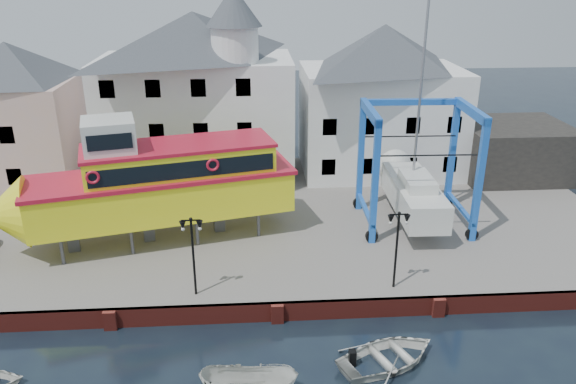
{
  "coord_description": "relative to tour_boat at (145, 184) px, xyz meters",
  "views": [
    {
      "loc": [
        -1.05,
        -23.07,
        16.26
      ],
      "look_at": [
        1.0,
        7.0,
        4.0
      ],
      "focal_mm": 35.0,
      "sensor_mm": 36.0,
      "label": 1
    }
  ],
  "objects": [
    {
      "name": "building_pink",
      "position": [
        -10.79,
        10.63,
        1.6
      ],
      "size": [
        8.0,
        7.0,
        10.3
      ],
      "color": "#D6AA95",
      "rests_on": "hardstanding"
    },
    {
      "name": "hardstanding",
      "position": [
        7.21,
        3.63,
        -4.05
      ],
      "size": [
        44.0,
        22.0,
        1.0
      ],
      "primitive_type": "cube",
      "color": "slate",
      "rests_on": "ground"
    },
    {
      "name": "tour_boat",
      "position": [
        0.0,
        0.0,
        0.0
      ],
      "size": [
        17.74,
        8.18,
        7.52
      ],
      "rotation": [
        0.0,
        0.0,
        0.25
      ],
      "color": "#59595E",
      "rests_on": "hardstanding"
    },
    {
      "name": "quay_wall",
      "position": [
        7.21,
        -7.27,
        -4.05
      ],
      "size": [
        44.0,
        0.47,
        1.0
      ],
      "color": "maroon",
      "rests_on": "ground"
    },
    {
      "name": "lamp_post_right",
      "position": [
        13.21,
        -6.17,
        -0.37
      ],
      "size": [
        1.12,
        0.32,
        4.2
      ],
      "color": "black",
      "rests_on": "hardstanding"
    },
    {
      "name": "ground",
      "position": [
        7.21,
        -7.37,
        -4.55
      ],
      "size": [
        140.0,
        140.0,
        0.0
      ],
      "primitive_type": "plane",
      "color": "black",
      "rests_on": "ground"
    },
    {
      "name": "travel_lift",
      "position": [
        16.19,
        2.07,
        -1.14
      ],
      "size": [
        6.87,
        9.61,
        14.44
      ],
      "rotation": [
        0.0,
        0.0,
        -0.03
      ],
      "color": "#1C4FB1",
      "rests_on": "hardstanding"
    },
    {
      "name": "motorboat_b",
      "position": [
        11.91,
        -10.8,
        -4.55
      ],
      "size": [
        5.59,
        4.87,
        0.97
      ],
      "primitive_type": "imported",
      "rotation": [
        0.0,
        0.0,
        1.97
      ],
      "color": "silver",
      "rests_on": "ground"
    },
    {
      "name": "shed_dark",
      "position": [
        26.21,
        9.63,
        -1.55
      ],
      "size": [
        8.0,
        7.0,
        4.0
      ],
      "primitive_type": "cube",
      "color": "black",
      "rests_on": "hardstanding"
    },
    {
      "name": "building_white_right",
      "position": [
        16.21,
        11.63,
        2.05
      ],
      "size": [
        12.0,
        8.0,
        11.2
      ],
      "color": "white",
      "rests_on": "hardstanding"
    },
    {
      "name": "building_white_main",
      "position": [
        2.34,
        11.02,
        2.8
      ],
      "size": [
        14.0,
        8.3,
        14.0
      ],
      "color": "white",
      "rests_on": "hardstanding"
    },
    {
      "name": "lamp_post_left",
      "position": [
        3.21,
        -6.17,
        -0.37
      ],
      "size": [
        1.12,
        0.32,
        4.2
      ],
      "color": "black",
      "rests_on": "hardstanding"
    }
  ]
}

